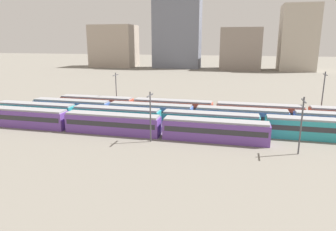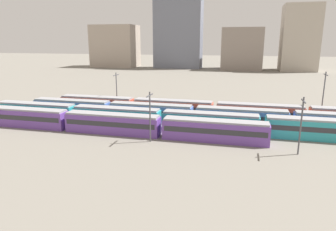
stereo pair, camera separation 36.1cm
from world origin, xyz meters
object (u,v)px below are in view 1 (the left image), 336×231
(catenary_pole_0, at_px, (301,123))
(catenary_pole_1, at_px, (116,89))
(train_track_2, at_px, (291,120))
(catenary_pole_3, at_px, (323,94))
(train_track_3, at_px, (307,115))
(catenary_pole_2, at_px, (150,114))
(train_track_1, at_px, (210,122))
(train_track_0, at_px, (113,123))

(catenary_pole_0, height_order, catenary_pole_1, catenary_pole_1)
(train_track_2, distance_m, catenary_pole_3, 11.48)
(train_track_3, height_order, catenary_pole_0, catenary_pole_0)
(catenary_pole_2, bearing_deg, catenary_pole_0, -0.78)
(train_track_3, xyz_separation_m, catenary_pole_3, (3.30, 2.99, 3.95))
(train_track_2, xyz_separation_m, catenary_pole_1, (-39.68, 8.30, 3.25))
(train_track_2, bearing_deg, catenary_pole_1, 168.19)
(catenary_pole_0, relative_size, catenary_pole_3, 0.84)
(train_track_3, height_order, catenary_pole_1, catenary_pole_1)
(catenary_pole_1, xyz_separation_m, catenary_pole_2, (15.38, -21.64, -0.31))
(catenary_pole_0, distance_m, catenary_pole_2, 23.58)
(catenary_pole_1, height_order, catenary_pole_3, catenary_pole_3)
(train_track_2, relative_size, catenary_pole_0, 12.67)
(train_track_2, height_order, train_track_3, same)
(train_track_2, bearing_deg, train_track_1, -160.96)
(train_track_1, relative_size, train_track_3, 0.83)
(train_track_2, height_order, catenary_pole_3, catenary_pole_3)
(train_track_3, relative_size, catenary_pole_0, 12.67)
(catenary_pole_2, relative_size, catenary_pole_3, 0.82)
(catenary_pole_0, bearing_deg, train_track_1, 149.45)
(train_track_2, height_order, catenary_pole_2, catenary_pole_2)
(catenary_pole_1, bearing_deg, catenary_pole_0, -29.42)
(catenary_pole_0, bearing_deg, catenary_pole_3, 70.51)
(train_track_3, relative_size, catenary_pole_1, 12.18)
(train_track_2, relative_size, catenary_pole_1, 12.18)
(train_track_2, relative_size, train_track_3, 1.00)
(catenary_pole_1, height_order, catenary_pole_2, catenary_pole_1)
(train_track_3, bearing_deg, catenary_pole_1, 175.92)
(catenary_pole_3, bearing_deg, train_track_1, -148.77)
(train_track_0, height_order, catenary_pole_1, catenary_pole_1)
(train_track_0, xyz_separation_m, catenary_pole_2, (8.26, -2.94, 2.94))
(train_track_0, height_order, train_track_2, same)
(train_track_3, bearing_deg, train_track_1, -151.02)
(train_track_1, relative_size, catenary_pole_0, 10.54)
(train_track_1, xyz_separation_m, catenary_pole_0, (14.34, -8.47, 3.07))
(train_track_0, distance_m, train_track_3, 39.48)
(catenary_pole_0, bearing_deg, train_track_3, 76.77)
(train_track_2, bearing_deg, catenary_pole_0, -93.03)
(train_track_2, xyz_separation_m, catenary_pole_0, (-0.72, -13.67, 3.07))
(train_track_0, distance_m, train_track_1, 18.25)
(train_track_3, distance_m, catenary_pole_3, 5.95)
(train_track_2, distance_m, catenary_pole_0, 14.02)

